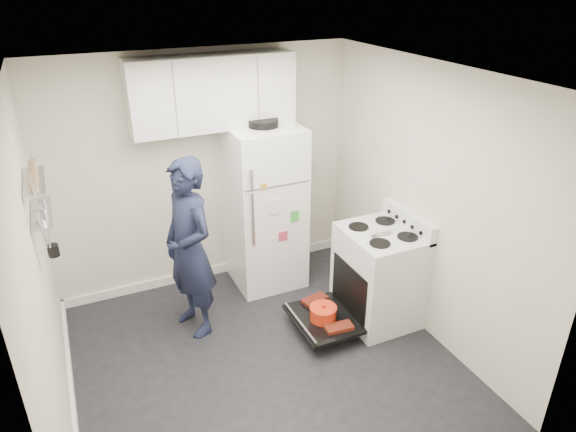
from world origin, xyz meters
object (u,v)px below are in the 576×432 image
open_oven_door (323,316)px  refrigerator (265,207)px  electric_range (378,276)px  person (189,249)px

open_oven_door → refrigerator: size_ratio=0.39×
electric_range → open_oven_door: 0.66m
person → open_oven_door: bearing=44.2°
electric_range → person: 1.82m
open_oven_door → refrigerator: bearing=96.8°
open_oven_door → person: (-1.08, 0.59, 0.69)m
open_oven_door → refrigerator: refrigerator is taller
open_oven_door → electric_range: bearing=0.4°
electric_range → refrigerator: bearing=123.4°
electric_range → refrigerator: (-0.72, 1.10, 0.42)m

